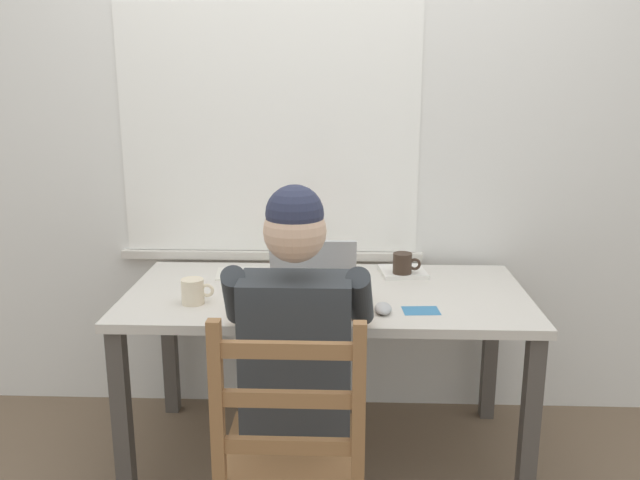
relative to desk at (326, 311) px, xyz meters
name	(u,v)px	position (x,y,z in m)	size (l,w,h in m)	color
ground_plane	(326,453)	(0.00, 0.00, -0.63)	(8.00, 8.00, 0.00)	brown
back_wall	(329,131)	(-0.01, 0.47, 0.67)	(6.00, 0.08, 2.60)	silver
desk	(326,311)	(0.00, 0.00, 0.00)	(1.56, 0.77, 0.71)	beige
seated_person	(298,347)	(-0.08, -0.46, 0.04)	(0.50, 0.60, 1.23)	#33383D
wooden_chair	(292,456)	(-0.08, -0.74, -0.18)	(0.42, 0.42, 0.93)	olive
laptop	(312,289)	(-0.05, -0.14, 0.14)	(0.33, 0.30, 0.23)	#ADAFB2
computer_mouse	(383,308)	(0.21, -0.23, 0.10)	(0.06, 0.10, 0.03)	#ADAFB2
coffee_mug_white	(193,291)	(-0.49, -0.16, 0.13)	(0.12, 0.08, 0.09)	beige
coffee_mug_dark	(403,265)	(0.31, 0.20, 0.14)	(0.12, 0.08, 0.10)	#38281E
book_stack_main	(295,269)	(-0.14, 0.17, 0.12)	(0.21, 0.18, 0.08)	#38844C
paper_pile_near_laptop	(403,272)	(0.32, 0.25, 0.09)	(0.19, 0.19, 0.02)	white
paper_pile_back_corner	(238,273)	(-0.38, 0.21, 0.09)	(0.18, 0.17, 0.01)	silver
landscape_photo_print	(421,311)	(0.35, -0.21, 0.09)	(0.13, 0.09, 0.00)	teal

